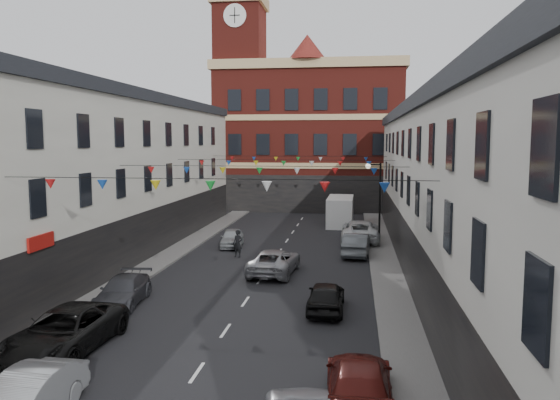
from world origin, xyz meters
The scene contains 20 objects.
ground centered at (0.00, 0.00, 0.00)m, with size 160.00×160.00×0.00m, color black.
pavement_left centered at (-6.90, 2.00, 0.07)m, with size 1.80×64.00×0.15m, color #605E5B.
pavement_right centered at (6.90, 2.00, 0.07)m, with size 1.80×64.00×0.15m, color #605E5B.
terrace_left centered at (-11.78, 1.00, 5.35)m, with size 8.40×56.00×10.70m.
terrace_right centered at (11.78, 1.00, 4.85)m, with size 8.40×56.00×9.70m.
civic_building centered at (0.00, 37.95, 8.14)m, with size 20.60×13.30×18.50m.
clock_tower centered at (-7.50, 35.00, 14.93)m, with size 5.60×5.60×30.00m.
distant_hill centered at (-4.00, 62.00, 5.00)m, with size 40.00×14.00×10.00m, color #284620.
street_lamp centered at (6.55, 14.00, 3.90)m, with size 1.10×0.36×6.00m.
car_left_b centered at (-3.60, -11.67, 0.68)m, with size 1.44×4.13×1.36m, color #9C9FA3.
car_left_c centered at (-5.16, -6.87, 0.77)m, with size 2.55×5.53×1.54m, color black.
car_left_d centered at (-5.50, -1.20, 0.64)m, with size 1.80×4.42×1.28m, color #393A40.
car_left_e centered at (-3.60, 13.11, 0.65)m, with size 1.52×3.79×1.29m, color #9DA2A6.
car_right_c centered at (5.21, -9.52, 0.68)m, with size 1.91×4.70×1.36m, color #4F130F.
car_right_d centered at (3.83, -0.92, 0.67)m, with size 1.59×3.96×1.35m, color black.
car_right_e centered at (5.20, 11.23, 0.75)m, with size 1.58×4.54×1.50m, color #54595C.
car_right_f centered at (5.50, 16.28, 0.83)m, with size 2.74×5.95×1.65m, color silver.
moving_car centered at (0.55, 5.62, 0.71)m, with size 2.34×5.09×1.41m, color #A5A6AC.
white_van centered at (3.80, 24.28, 1.27)m, with size 2.22×5.76×2.55m, color white.
pedestrian centered at (-2.45, 9.67, 0.89)m, with size 0.65×0.43×1.79m, color black.
Camera 1 is at (4.98, -24.53, 7.49)m, focal length 35.00 mm.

